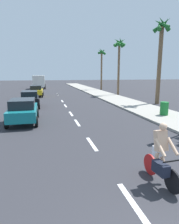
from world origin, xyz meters
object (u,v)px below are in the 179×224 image
(palm_tree_mid, at_px, (161,43))
(palm_tree_far, at_px, (119,50))
(parked_car_black, at_px, (30,99))
(cyclist, at_px, (161,157))
(palm_tree_distant, at_px, (102,58))
(delivery_truck, at_px, (39,82))
(parked_car_yellow, at_px, (36,91))
(trash_bin_near, at_px, (164,108))
(parked_car_teal, at_px, (23,110))

(palm_tree_mid, xyz_separation_m, palm_tree_far, (-0.89, 9.17, 0.38))
(parked_car_black, xyz_separation_m, palm_tree_mid, (13.11, -0.79, 5.38))
(cyclist, relative_size, palm_tree_distant, 0.22)
(parked_car_black, bearing_deg, delivery_truck, 87.61)
(parked_car_yellow, relative_size, trash_bin_near, 4.06)
(parked_car_black, relative_size, palm_tree_distant, 0.48)
(cyclist, distance_m, parked_car_black, 15.47)
(parked_car_teal, height_order, parked_car_yellow, same)
(cyclist, height_order, trash_bin_near, cyclist)
(parked_car_yellow, bearing_deg, palm_tree_mid, -36.11)
(parked_car_yellow, distance_m, trash_bin_near, 18.66)
(parked_car_teal, bearing_deg, palm_tree_mid, 21.82)
(parked_car_teal, relative_size, parked_car_yellow, 1.02)
(delivery_truck, bearing_deg, cyclist, -83.32)
(palm_tree_mid, bearing_deg, cyclist, -121.48)
(parked_car_yellow, bearing_deg, palm_tree_distant, 39.60)
(delivery_truck, relative_size, palm_tree_mid, 0.71)
(cyclist, relative_size, trash_bin_near, 1.86)
(palm_tree_distant, bearing_deg, delivery_truck, 153.73)
(parked_car_black, bearing_deg, cyclist, -74.48)
(palm_tree_distant, bearing_deg, trash_bin_near, -95.87)
(parked_car_yellow, relative_size, palm_tree_distant, 0.49)
(parked_car_yellow, xyz_separation_m, trash_bin_near, (9.72, -15.93, -0.21))
(parked_car_teal, relative_size, trash_bin_near, 4.15)
(parked_car_yellow, height_order, palm_tree_mid, palm_tree_mid)
(parked_car_yellow, xyz_separation_m, delivery_truck, (0.07, 15.58, 0.67))
(cyclist, xyz_separation_m, parked_car_black, (-4.53, 14.79, 0.00))
(parked_car_black, distance_m, delivery_truck, 24.82)
(trash_bin_near, bearing_deg, palm_tree_distant, 84.13)
(cyclist, height_order, parked_car_teal, cyclist)
(parked_car_yellow, height_order, delivery_truck, delivery_truck)
(delivery_truck, bearing_deg, palm_tree_far, -53.53)
(parked_car_teal, height_order, palm_tree_mid, palm_tree_mid)
(cyclist, relative_size, parked_car_yellow, 0.46)
(cyclist, relative_size, parked_car_teal, 0.45)
(cyclist, bearing_deg, parked_car_teal, -65.26)
(parked_car_teal, bearing_deg, trash_bin_near, -3.46)
(parked_car_black, bearing_deg, parked_car_yellow, 86.59)
(parked_car_black, bearing_deg, palm_tree_distant, 54.50)
(cyclist, relative_size, parked_car_black, 0.47)
(trash_bin_near, bearing_deg, parked_car_yellow, 121.40)
(delivery_truck, relative_size, trash_bin_near, 6.40)
(parked_car_teal, distance_m, trash_bin_near, 10.08)
(parked_car_black, xyz_separation_m, palm_tree_distant, (12.65, 18.75, 5.31))
(cyclist, bearing_deg, trash_bin_near, -127.33)
(cyclist, distance_m, parked_car_teal, 9.77)
(cyclist, bearing_deg, palm_tree_distant, -106.75)
(parked_car_yellow, distance_m, delivery_truck, 15.59)
(palm_tree_far, xyz_separation_m, palm_tree_distant, (0.43, 10.37, -0.45))
(parked_car_teal, distance_m, delivery_truck, 30.98)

